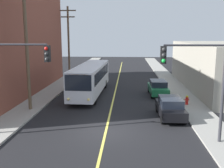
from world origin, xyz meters
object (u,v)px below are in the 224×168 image
parked_car_green (158,88)px  fire_hydrant (187,100)px  traffic_signal_left_corner (17,70)px  utility_pole_mid (69,39)px  traffic_signal_right_corner (197,73)px  parked_car_black (170,107)px  utility_pole_near (26,32)px  city_bus (91,78)px

parked_car_green → fire_hydrant: parked_car_green is taller
traffic_signal_left_corner → fire_hydrant: size_ratio=7.14×
utility_pole_mid → traffic_signal_right_corner: (12.77, -23.39, -1.51)m
parked_car_black → utility_pole_near: utility_pole_near is taller
traffic_signal_right_corner → traffic_signal_left_corner: bearing=177.1°
parked_car_green → traffic_signal_right_corner: size_ratio=0.74×
utility_pole_mid → fire_hydrant: 21.28m
utility_pole_near → city_bus: bearing=57.1°
parked_car_black → utility_pole_mid: 22.69m
utility_pole_near → traffic_signal_left_corner: bearing=-75.0°
city_bus → utility_pole_mid: size_ratio=1.19×
traffic_signal_left_corner → city_bus: bearing=77.1°
parked_car_green → utility_pole_near: (-11.59, -6.55, 5.77)m
parked_car_green → fire_hydrant: bearing=-62.9°
traffic_signal_right_corner → utility_pole_near: bearing=153.6°
traffic_signal_right_corner → fire_hydrant: bearing=80.3°
traffic_signal_left_corner → utility_pole_mid: bearing=94.9°
utility_pole_mid → parked_car_green: bearing=-41.7°
parked_car_black → fire_hydrant: parked_car_black is taller
parked_car_black → utility_pole_mid: (-12.15, 18.51, 4.97)m
utility_pole_near → traffic_signal_right_corner: bearing=-26.4°
utility_pole_near → traffic_signal_left_corner: utility_pole_near is taller
parked_car_green → fire_hydrant: (2.16, -4.22, -0.26)m
city_bus → parked_car_green: city_bus is taller
utility_pole_mid → traffic_signal_left_corner: utility_pole_mid is taller
parked_car_green → traffic_signal_right_corner: (0.72, -12.65, 3.46)m
parked_car_green → traffic_signal_left_corner: bearing=-129.8°
parked_car_black → traffic_signal_left_corner: traffic_signal_left_corner is taller
parked_car_black → traffic_signal_left_corner: (-10.20, -4.34, 3.46)m
traffic_signal_left_corner → traffic_signal_right_corner: 10.84m
traffic_signal_left_corner → parked_car_black: bearing=23.0°
utility_pole_near → fire_hydrant: (13.75, 2.34, -6.03)m
city_bus → utility_pole_mid: utility_pole_mid is taller
parked_car_black → parked_car_green: size_ratio=1.00×
utility_pole_near → fire_hydrant: size_ratio=14.12×
parked_car_black → traffic_signal_left_corner: size_ratio=0.74×
utility_pole_mid → traffic_signal_right_corner: utility_pole_mid is taller
parked_car_green → traffic_signal_right_corner: traffic_signal_right_corner is taller
utility_pole_mid → fire_hydrant: size_ratio=12.28×
fire_hydrant → utility_pole_mid: bearing=133.5°
parked_car_black → parked_car_green: (-0.10, 7.77, 0.00)m
city_bus → traffic_signal_left_corner: bearing=-102.9°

